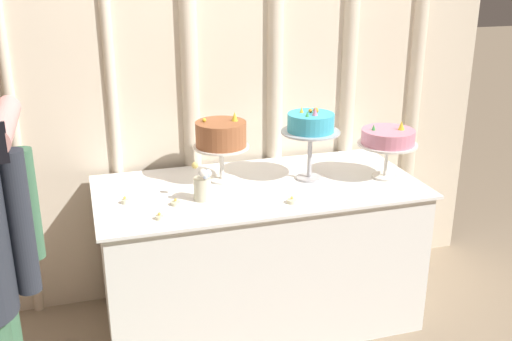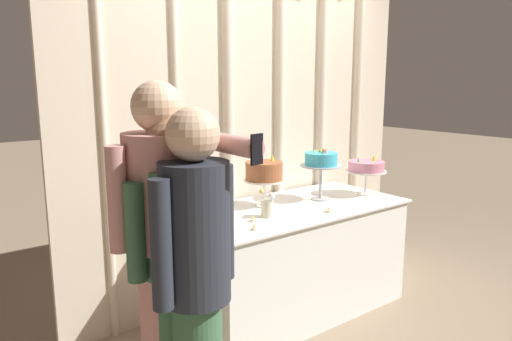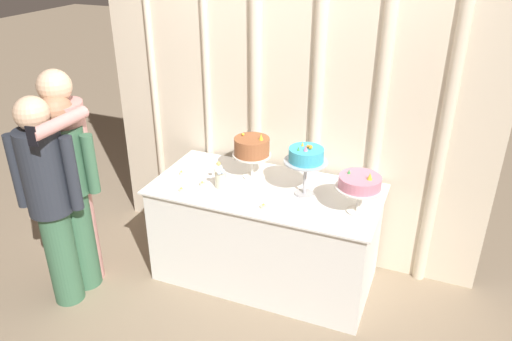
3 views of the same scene
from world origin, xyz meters
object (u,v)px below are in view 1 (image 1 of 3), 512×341
flower_vase (203,186)px  cake_table (259,254)px  tealight_far_left (125,201)px  tealight_near_left (159,217)px  cake_display_leftmost (221,136)px  cake_display_center (311,126)px  tealight_far_right (292,201)px  cake_display_rightmost (388,139)px  tealight_near_right (176,203)px

flower_vase → cake_table: bearing=18.3°
tealight_far_left → tealight_near_left: 0.27m
cake_display_leftmost → cake_table: bearing=-38.4°
cake_display_center → tealight_far_left: (-0.98, -0.06, -0.28)m
cake_table → tealight_far_right: bearing=-72.2°
cake_table → cake_display_center: 0.75m
tealight_far_right → tealight_far_left: bearing=163.4°
cake_display_center → flower_vase: (-0.61, -0.12, -0.22)m
tealight_near_left → tealight_far_right: size_ratio=0.80×
cake_display_center → tealight_far_right: 0.45m
cake_table → flower_vase: flower_vase is taller
cake_table → tealight_near_left: (-0.55, -0.27, 0.41)m
cake_table → cake_display_center: bearing=3.8°
tealight_far_left → cake_display_rightmost: bearing=-1.9°
cake_table → cake_display_rightmost: bearing=-6.7°
cake_table → tealight_near_left: size_ratio=42.62×
flower_vase → tealight_near_right: bearing=-171.1°
cake_display_rightmost → tealight_near_right: size_ratio=6.66×
tealight_far_right → tealight_near_left: bearing=-179.8°
cake_display_leftmost → cake_display_rightmost: bearing=-13.9°
cake_display_leftmost → flower_vase: (-0.15, -0.24, -0.17)m
flower_vase → cake_display_leftmost: bearing=56.9°
cake_display_rightmost → tealight_far_left: cake_display_rightmost is taller
tealight_far_right → cake_display_rightmost: bearing=17.1°
cake_table → cake_display_center: cake_display_center is taller
cake_display_leftmost → tealight_near_left: size_ratio=9.33×
cake_display_leftmost → tealight_far_left: cake_display_leftmost is taller
flower_vase → tealight_far_left: bearing=169.4°
tealight_far_left → tealight_far_right: size_ratio=0.76×
tealight_near_right → tealight_far_right: 0.56m
tealight_far_left → tealight_far_right: tealight_far_left is taller
cake_display_rightmost → cake_display_leftmost: bearing=166.1°
cake_display_leftmost → tealight_far_left: bearing=-162.3°
cake_table → flower_vase: (-0.32, -0.11, 0.47)m
cake_display_rightmost → tealight_near_right: (-1.15, -0.05, -0.21)m
tealight_far_left → cake_display_leftmost: bearing=17.7°
cake_display_leftmost → tealight_far_right: size_ratio=7.48×
tealight_near_left → tealight_far_right: 0.64m
cake_table → tealight_near_left: bearing=-154.1°
cake_display_leftmost → cake_display_center: bearing=-13.8°
cake_table → cake_display_rightmost: size_ratio=5.30×
tealight_far_left → tealight_near_right: 0.25m
cake_display_center → cake_display_rightmost: 0.42m
flower_vase → tealight_far_right: 0.44m
tealight_far_left → tealight_near_left: (0.13, -0.23, -0.00)m
tealight_far_right → cake_display_center: bearing=54.6°
tealight_far_left → tealight_near_right: (0.23, -0.09, -0.00)m
tealight_far_left → tealight_far_right: (0.77, -0.23, -0.00)m
tealight_near_left → tealight_near_right: 0.17m
flower_vase → tealight_near_left: 0.29m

